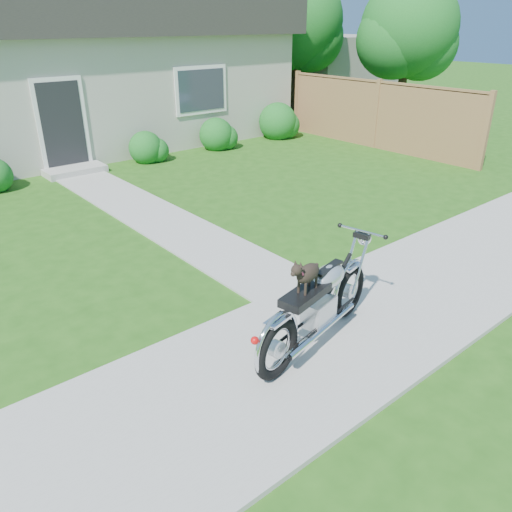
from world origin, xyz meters
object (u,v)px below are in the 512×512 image
Objects in this scene: tree_far at (300,26)px; potted_plant_right at (155,146)px; house at (69,67)px; fence at (377,114)px; motorcycle_with_dog at (319,302)px; tree_near at (413,32)px.

potted_plant_right is (-7.34, -2.16, -2.84)m from tree_far.
house reaches higher than fence.
motorcycle_with_dog is (-10.12, -10.74, -2.65)m from tree_far.
house is at bearing 135.26° from fence.
house is 8.96m from fence.
potted_plant_right is (-8.72, 1.57, -2.66)m from tree_near.
tree_far is 2.27× the size of motorcycle_with_dog.
motorcycle_with_dog reaches higher than potted_plant_right.
potted_plant_right is at bearing 169.81° from tree_near.
fence is 9.12× the size of potted_plant_right.
motorcycle_with_dog is (-11.50, -7.02, -2.48)m from tree_near.
house is 3.94m from potted_plant_right.
fence is 3.93m from tree_near.
tree_near is at bearing 21.74° from fence.
motorcycle_with_dog is at bearing -148.60° from tree_near.
tree_near is 13.70m from motorcycle_with_dog.
tree_far is at bearing 110.36° from tree_near.
tree_near is (3.09, 1.23, 2.08)m from fence.
tree_far is 6.88× the size of potted_plant_right.
house is 17.36× the size of potted_plant_right.
house is at bearing 151.91° from tree_near.
motorcycle_with_dog is at bearing -99.94° from house.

